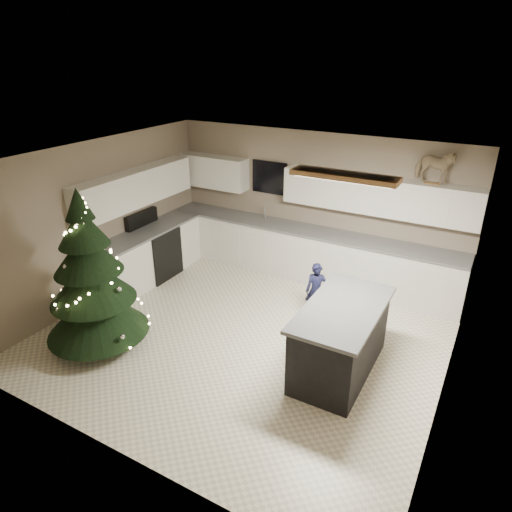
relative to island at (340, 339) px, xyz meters
name	(u,v)px	position (x,y,z in m)	size (l,w,h in m)	color
ground_plane	(244,335)	(-1.48, 0.07, -0.48)	(5.50, 5.50, 0.00)	beige
room_shell	(245,225)	(-1.46, 0.07, 1.27)	(5.52, 5.02, 2.61)	gray
cabinetry	(247,239)	(-2.39, 1.72, 0.28)	(5.50, 3.20, 2.00)	silver
island	(340,339)	(0.00, 0.00, 0.00)	(0.90, 1.70, 0.95)	black
bar_stool	(309,331)	(-0.43, -0.01, -0.01)	(0.33, 0.33, 0.63)	olive
christmas_tree	(92,285)	(-3.18, -1.11, 0.47)	(1.45, 1.40, 2.31)	#3F2816
toddler	(316,291)	(-0.77, 1.06, -0.02)	(0.33, 0.22, 0.91)	black
rocking_horse	(435,166)	(0.47, 2.40, 1.79)	(0.61, 0.31, 0.52)	olive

